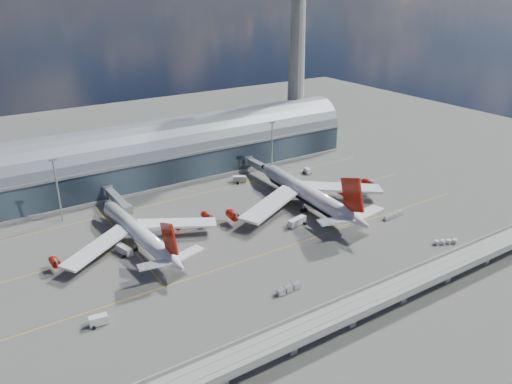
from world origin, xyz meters
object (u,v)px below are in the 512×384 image
control_tower (297,54)px  service_truck_5 (240,179)px  airliner_left (139,233)px  cargo_train_0 (289,289)px  floodlight_mast_left (57,189)px  service_truck_0 (124,250)px  service_truck_3 (344,187)px  cargo_train_2 (393,215)px  floodlight_mast_right (272,146)px  service_truck_1 (99,320)px  service_truck_2 (297,222)px  airliner_right (308,194)px  service_truck_4 (307,171)px  cargo_train_1 (446,242)px

control_tower → service_truck_5: 80.70m
airliner_left → cargo_train_0: 58.08m
floodlight_mast_left → service_truck_0: bearing=-73.4°
service_truck_3 → cargo_train_2: (-3.04, -31.97, -0.60)m
cargo_train_0 → cargo_train_2: size_ratio=0.81×
floodlight_mast_right → cargo_train_2: 70.91m
service_truck_1 → service_truck_3: service_truck_3 is taller
airliner_left → service_truck_2: airliner_left is taller
control_tower → service_truck_5: (-55.25, -30.85, -50.08)m
service_truck_3 → cargo_train_2: bearing=-85.3°
airliner_left → airliner_right: bearing=-8.7°
control_tower → service_truck_1: (-142.49, -100.40, -50.19)m
service_truck_4 → service_truck_5: service_truck_5 is taller
airliner_left → cargo_train_2: airliner_left is taller
airliner_right → service_truck_0: (-76.76, 4.03, -4.63)m
cargo_train_0 → service_truck_5: bearing=-21.6°
floodlight_mast_right → service_truck_3: (14.29, -36.88, -12.13)m
airliner_left → airliner_right: (70.35, -5.85, 0.61)m
service_truck_3 → service_truck_5: service_truck_5 is taller
service_truck_1 → service_truck_0: bearing=-21.7°
service_truck_5 → cargo_train_0: bearing=-168.5°
control_tower → cargo_train_0: (-89.67, -115.94, -50.64)m
service_truck_0 → service_truck_3: (102.74, 1.86, 0.01)m
airliner_right → service_truck_0: size_ratio=10.10×
airliner_left → cargo_train_2: bearing=-22.9°
service_truck_3 → cargo_train_1: bearing=-83.7°
cargo_train_0 → cargo_train_1: 65.41m
service_truck_4 → service_truck_2: bearing=-119.2°
floodlight_mast_left → service_truck_4: (113.67, -10.89, -12.34)m
control_tower → airliner_left: (-117.04, -64.92, -46.11)m
floodlight_mast_right → cargo_train_1: bearing=-83.7°
control_tower → airliner_left: control_tower is taller
service_truck_1 → cargo_train_0: size_ratio=0.61×
service_truck_1 → service_truck_3: 126.85m
airliner_right → control_tower: bearing=60.4°
service_truck_0 → service_truck_4: service_truck_0 is taller
control_tower → airliner_left: bearing=-151.0°
service_truck_5 → airliner_left: bearing=152.4°
service_truck_0 → service_truck_1: (-19.04, -33.65, -0.05)m
floodlight_mast_left → airliner_right: (88.31, -42.77, -7.50)m
service_truck_5 → cargo_train_0: (-34.41, -85.09, -0.56)m
cargo_train_2 → service_truck_5: bearing=28.7°
service_truck_0 → service_truck_4: size_ratio=1.55×
control_tower → service_truck_4: 67.10m
service_truck_5 → cargo_train_2: size_ratio=0.62×
airliner_left → service_truck_1: bearing=-129.6°
airliner_right → service_truck_0: airliner_right is taller
service_truck_4 → cargo_train_0: (-68.34, -77.05, -0.30)m
control_tower → floodlight_mast_left: 143.01m
control_tower → cargo_train_2: control_tower is taller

